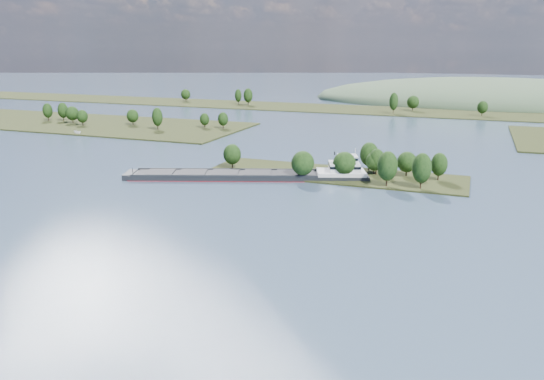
% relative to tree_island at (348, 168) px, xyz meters
% --- Properties ---
extents(ground, '(1800.00, 1800.00, 0.00)m').
position_rel_tree_island_xyz_m(ground, '(-5.76, -58.14, -3.95)').
color(ground, '#35495C').
rests_on(ground, ground).
extents(tree_island, '(100.00, 32.96, 13.95)m').
position_rel_tree_island_xyz_m(tree_island, '(0.00, 0.00, 0.00)').
color(tree_island, black).
rests_on(tree_island, ground).
extents(left_bank, '(300.00, 80.00, 14.76)m').
position_rel_tree_island_xyz_m(left_bank, '(-234.19, 81.92, -3.08)').
color(left_bank, black).
rests_on(left_bank, ground).
extents(back_shoreline, '(900.00, 60.00, 16.61)m').
position_rel_tree_island_xyz_m(back_shoreline, '(1.10, 221.70, -3.25)').
color(back_shoreline, black).
rests_on(back_shoreline, ground).
extents(hill_west, '(320.00, 160.00, 44.00)m').
position_rel_tree_island_xyz_m(hill_west, '(54.24, 321.86, -3.95)').
color(hill_west, '#394E35').
rests_on(hill_west, ground).
extents(cargo_barge, '(91.28, 41.30, 12.57)m').
position_rel_tree_island_xyz_m(cargo_barge, '(-29.87, -12.88, -2.37)').
color(cargo_barge, black).
rests_on(cargo_barge, ground).
extents(motorboat, '(6.28, 3.67, 2.28)m').
position_rel_tree_island_xyz_m(motorboat, '(-168.05, 45.99, -2.81)').
color(motorboat, white).
rests_on(motorboat, ground).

